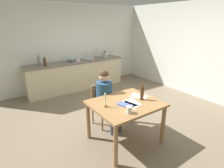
{
  "coord_description": "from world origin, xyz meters",
  "views": [
    {
      "loc": [
        -2.21,
        -2.92,
        2.08
      ],
      "look_at": [
        -0.22,
        -0.05,
        0.85
      ],
      "focal_mm": 28.89,
      "sensor_mm": 36.0,
      "label": 1
    }
  ],
  "objects_px": {
    "wine_bottle_on_table": "(142,93)",
    "stovetop_kettle": "(105,54)",
    "mixing_bowl": "(71,60)",
    "wine_glass_by_kettle": "(72,57)",
    "bottle_vinegar": "(45,62)",
    "wine_glass_near_sink": "(76,57)",
    "teacup_on_counter": "(78,60)",
    "dining_table": "(125,108)",
    "coffee_mug": "(129,110)",
    "chair_at_table": "(102,103)",
    "book_magazine": "(125,105)",
    "bottle_oil": "(39,60)",
    "person_seated": "(106,96)",
    "candlestick": "(105,103)",
    "sink_unit": "(89,59)"
  },
  "relations": [
    {
      "from": "wine_glass_by_kettle",
      "to": "coffee_mug",
      "type": "bearing_deg",
      "value": -99.04
    },
    {
      "from": "dining_table",
      "to": "person_seated",
      "type": "distance_m",
      "value": 0.58
    },
    {
      "from": "book_magazine",
      "to": "chair_at_table",
      "type": "bearing_deg",
      "value": 69.63
    },
    {
      "from": "coffee_mug",
      "to": "bottle_oil",
      "type": "xyz_separation_m",
      "value": [
        -0.46,
        3.38,
        0.23
      ]
    },
    {
      "from": "mixing_bowl",
      "to": "wine_glass_near_sink",
      "type": "bearing_deg",
      "value": 26.83
    },
    {
      "from": "sink_unit",
      "to": "bottle_oil",
      "type": "xyz_separation_m",
      "value": [
        -1.53,
        0.08,
        0.11
      ]
    },
    {
      "from": "bottle_vinegar",
      "to": "stovetop_kettle",
      "type": "distance_m",
      "value": 2.03
    },
    {
      "from": "wine_glass_by_kettle",
      "to": "teacup_on_counter",
      "type": "distance_m",
      "value": 0.32
    },
    {
      "from": "dining_table",
      "to": "wine_glass_near_sink",
      "type": "relative_size",
      "value": 7.46
    },
    {
      "from": "book_magazine",
      "to": "sink_unit",
      "type": "height_order",
      "value": "sink_unit"
    },
    {
      "from": "chair_at_table",
      "to": "dining_table",
      "type": "bearing_deg",
      "value": -87.52
    },
    {
      "from": "wine_bottle_on_table",
      "to": "chair_at_table",
      "type": "bearing_deg",
      "value": 113.84
    },
    {
      "from": "candlestick",
      "to": "wine_glass_near_sink",
      "type": "bearing_deg",
      "value": 74.42
    },
    {
      "from": "chair_at_table",
      "to": "bottle_oil",
      "type": "xyz_separation_m",
      "value": [
        -0.62,
        2.34,
        0.56
      ]
    },
    {
      "from": "wine_bottle_on_table",
      "to": "stovetop_kettle",
      "type": "bearing_deg",
      "value": 68.87
    },
    {
      "from": "candlestick",
      "to": "teacup_on_counter",
      "type": "relative_size",
      "value": 1.91
    },
    {
      "from": "wine_glass_by_kettle",
      "to": "bottle_oil",
      "type": "bearing_deg",
      "value": -176.01
    },
    {
      "from": "coffee_mug",
      "to": "bottle_oil",
      "type": "distance_m",
      "value": 3.42
    },
    {
      "from": "coffee_mug",
      "to": "wine_glass_near_sink",
      "type": "relative_size",
      "value": 0.83
    },
    {
      "from": "wine_glass_by_kettle",
      "to": "candlestick",
      "type": "bearing_deg",
      "value": -103.49
    },
    {
      "from": "dining_table",
      "to": "person_seated",
      "type": "height_order",
      "value": "person_seated"
    },
    {
      "from": "mixing_bowl",
      "to": "wine_glass_by_kettle",
      "type": "bearing_deg",
      "value": 48.83
    },
    {
      "from": "bottle_oil",
      "to": "bottle_vinegar",
      "type": "height_order",
      "value": "bottle_oil"
    },
    {
      "from": "bottle_oil",
      "to": "bottle_vinegar",
      "type": "xyz_separation_m",
      "value": [
        0.11,
        -0.17,
        -0.03
      ]
    },
    {
      "from": "book_magazine",
      "to": "dining_table",
      "type": "bearing_deg",
      "value": 29.94
    },
    {
      "from": "bottle_vinegar",
      "to": "wine_glass_by_kettle",
      "type": "distance_m",
      "value": 0.93
    },
    {
      "from": "person_seated",
      "to": "mixing_bowl",
      "type": "relative_size",
      "value": 6.06
    },
    {
      "from": "chair_at_table",
      "to": "bottle_vinegar",
      "type": "distance_m",
      "value": 2.3
    },
    {
      "from": "coffee_mug",
      "to": "wine_glass_by_kettle",
      "type": "bearing_deg",
      "value": 80.96
    },
    {
      "from": "mixing_bowl",
      "to": "wine_glass_by_kettle",
      "type": "relative_size",
      "value": 1.28
    },
    {
      "from": "chair_at_table",
      "to": "wine_glass_near_sink",
      "type": "height_order",
      "value": "wine_glass_near_sink"
    },
    {
      "from": "coffee_mug",
      "to": "bottle_vinegar",
      "type": "bearing_deg",
      "value": 96.19
    },
    {
      "from": "mixing_bowl",
      "to": "wine_glass_near_sink",
      "type": "xyz_separation_m",
      "value": [
        0.21,
        0.11,
        0.06
      ]
    },
    {
      "from": "mixing_bowl",
      "to": "wine_bottle_on_table",
      "type": "bearing_deg",
      "value": -89.14
    },
    {
      "from": "chair_at_table",
      "to": "wine_glass_by_kettle",
      "type": "distance_m",
      "value": 2.5
    },
    {
      "from": "book_magazine",
      "to": "mixing_bowl",
      "type": "relative_size",
      "value": 1.28
    },
    {
      "from": "dining_table",
      "to": "stovetop_kettle",
      "type": "xyz_separation_m",
      "value": [
        1.49,
        2.99,
        0.35
      ]
    },
    {
      "from": "candlestick",
      "to": "bottle_vinegar",
      "type": "distance_m",
      "value": 2.85
    },
    {
      "from": "sink_unit",
      "to": "chair_at_table",
      "type": "bearing_deg",
      "value": -111.94
    },
    {
      "from": "sink_unit",
      "to": "stovetop_kettle",
      "type": "relative_size",
      "value": 1.64
    },
    {
      "from": "wine_glass_near_sink",
      "to": "teacup_on_counter",
      "type": "height_order",
      "value": "wine_glass_near_sink"
    },
    {
      "from": "candlestick",
      "to": "bottle_vinegar",
      "type": "height_order",
      "value": "bottle_vinegar"
    },
    {
      "from": "dining_table",
      "to": "coffee_mug",
      "type": "bearing_deg",
      "value": -120.5
    },
    {
      "from": "dining_table",
      "to": "teacup_on_counter",
      "type": "xyz_separation_m",
      "value": [
        0.44,
        2.84,
        0.3
      ]
    },
    {
      "from": "wine_bottle_on_table",
      "to": "wine_glass_near_sink",
      "type": "distance_m",
      "value": 3.21
    },
    {
      "from": "chair_at_table",
      "to": "bottle_vinegar",
      "type": "height_order",
      "value": "bottle_vinegar"
    },
    {
      "from": "bottle_vinegar",
      "to": "teacup_on_counter",
      "type": "relative_size",
      "value": 1.98
    },
    {
      "from": "sink_unit",
      "to": "wine_glass_by_kettle",
      "type": "bearing_deg",
      "value": 164.26
    },
    {
      "from": "book_magazine",
      "to": "wine_bottle_on_table",
      "type": "xyz_separation_m",
      "value": [
        0.39,
        0.02,
        0.12
      ]
    },
    {
      "from": "chair_at_table",
      "to": "teacup_on_counter",
      "type": "height_order",
      "value": "teacup_on_counter"
    }
  ]
}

